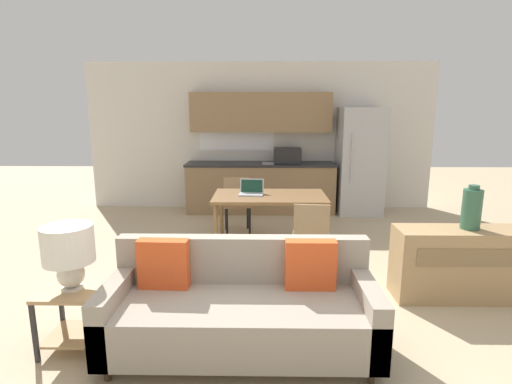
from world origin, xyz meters
TOP-DOWN VIEW (x-y plane):
  - ground_plane at (0.00, 0.00)m, footprint 20.00×20.00m
  - wall_back at (-0.01, 4.63)m, footprint 6.40×0.07m
  - kitchen_counter at (0.01, 4.33)m, footprint 2.69×0.65m
  - refrigerator at (1.77, 4.22)m, footprint 0.77×0.75m
  - dining_table at (0.13, 2.28)m, footprint 1.49×0.85m
  - couch at (-0.13, -0.03)m, footprint 2.05×0.80m
  - side_table at (-1.45, -0.03)m, footprint 0.44×0.44m
  - table_lamp at (-1.44, -0.04)m, footprint 0.38×0.38m
  - credenza at (1.98, 0.88)m, footprint 1.25×0.42m
  - vase at (2.07, 0.90)m, footprint 0.18×0.18m
  - dining_chair_far_left at (-0.35, 3.06)m, footprint 0.47×0.47m
  - dining_chair_near_right at (0.60, 1.55)m, footprint 0.46×0.46m
  - laptop at (-0.11, 2.33)m, footprint 0.34×0.28m

SIDE VIEW (x-z plane):
  - ground_plane at x=0.00m, z-range 0.00..0.00m
  - side_table at x=-1.45m, z-range 0.09..0.59m
  - couch at x=-0.13m, z-range -0.08..0.78m
  - credenza at x=1.98m, z-range 0.00..0.72m
  - dining_chair_far_left at x=-0.35m, z-range 0.07..0.90m
  - dining_chair_near_right at x=0.60m, z-range 0.07..0.90m
  - dining_table at x=0.13m, z-range 0.31..1.05m
  - laptop at x=-0.11m, z-range 0.69..0.89m
  - table_lamp at x=-1.44m, z-range 0.57..1.08m
  - kitchen_counter at x=0.01m, z-range -0.23..1.92m
  - vase at x=2.07m, z-range 0.70..1.14m
  - refrigerator at x=1.77m, z-range 0.00..1.89m
  - wall_back at x=-0.01m, z-range 0.00..2.70m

